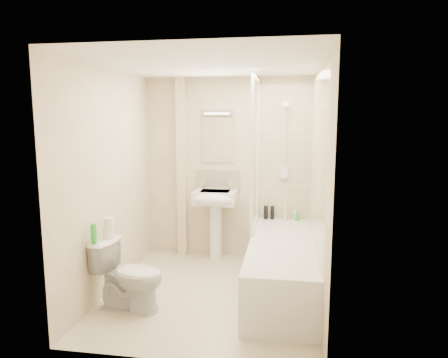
# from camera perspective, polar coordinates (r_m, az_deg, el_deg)

# --- Properties ---
(floor) EXTENTS (2.50, 2.50, 0.00)m
(floor) POSITION_cam_1_polar(r_m,az_deg,el_deg) (4.49, -1.89, -15.94)
(floor) COLOR beige
(floor) RESTS_ON ground
(wall_back) EXTENTS (2.20, 0.02, 2.40)m
(wall_back) POSITION_cam_1_polar(r_m,az_deg,el_deg) (5.35, 0.56, 1.48)
(wall_back) COLOR beige
(wall_back) RESTS_ON ground
(wall_left) EXTENTS (0.02, 2.50, 2.40)m
(wall_left) POSITION_cam_1_polar(r_m,az_deg,el_deg) (4.47, -15.95, -0.26)
(wall_left) COLOR beige
(wall_left) RESTS_ON ground
(wall_right) EXTENTS (0.02, 2.50, 2.40)m
(wall_right) POSITION_cam_1_polar(r_m,az_deg,el_deg) (4.07, 13.40, -1.00)
(wall_right) COLOR beige
(wall_right) RESTS_ON ground
(ceiling) EXTENTS (2.20, 2.50, 0.02)m
(ceiling) POSITION_cam_1_polar(r_m,az_deg,el_deg) (4.12, -2.07, 16.09)
(ceiling) COLOR white
(ceiling) RESTS_ON wall_back
(tile_back) EXTENTS (0.70, 0.01, 1.75)m
(tile_back) POSITION_cam_1_polar(r_m,az_deg,el_deg) (5.26, 8.66, 3.73)
(tile_back) COLOR beige
(tile_back) RESTS_ON wall_back
(tile_right) EXTENTS (0.01, 2.10, 1.75)m
(tile_right) POSITION_cam_1_polar(r_m,az_deg,el_deg) (4.24, 13.14, 2.45)
(tile_right) COLOR beige
(tile_right) RESTS_ON wall_right
(pipe_boxing) EXTENTS (0.12, 0.12, 2.40)m
(pipe_boxing) POSITION_cam_1_polar(r_m,az_deg,el_deg) (5.42, -6.03, 1.53)
(pipe_boxing) COLOR beige
(pipe_boxing) RESTS_ON ground
(splashback) EXTENTS (0.60, 0.02, 0.30)m
(splashback) POSITION_cam_1_polar(r_m,az_deg,el_deg) (5.39, -0.91, -0.29)
(splashback) COLOR beige
(splashback) RESTS_ON wall_back
(mirror) EXTENTS (0.46, 0.01, 0.60)m
(mirror) POSITION_cam_1_polar(r_m,az_deg,el_deg) (5.33, -0.93, 5.55)
(mirror) COLOR white
(mirror) RESTS_ON wall_back
(strip_light) EXTENTS (0.42, 0.07, 0.07)m
(strip_light) POSITION_cam_1_polar(r_m,az_deg,el_deg) (5.30, -0.98, 9.54)
(strip_light) COLOR silver
(strip_light) RESTS_ON wall_back
(bathtub) EXTENTS (0.70, 2.10, 0.55)m
(bathtub) POSITION_cam_1_polar(r_m,az_deg,el_deg) (4.49, 8.24, -12.01)
(bathtub) COLOR white
(bathtub) RESTS_ON ground
(shower_screen) EXTENTS (0.04, 0.92, 1.80)m
(shower_screen) POSITION_cam_1_polar(r_m,az_deg,el_deg) (4.84, 4.48, 3.67)
(shower_screen) COLOR white
(shower_screen) RESTS_ON bathtub
(shower_fixture) EXTENTS (0.10, 0.16, 0.99)m
(shower_fixture) POSITION_cam_1_polar(r_m,az_deg,el_deg) (5.21, 8.67, 5.01)
(shower_fixture) COLOR white
(shower_fixture) RESTS_ON wall_back
(pedestal_sink) EXTENTS (0.55, 0.50, 1.06)m
(pedestal_sink) POSITION_cam_1_polar(r_m,az_deg,el_deg) (5.22, -1.33, -3.77)
(pedestal_sink) COLOR white
(pedestal_sink) RESTS_ON ground
(bottle_black_a) EXTENTS (0.06, 0.06, 0.18)m
(bottle_black_a) POSITION_cam_1_polar(r_m,az_deg,el_deg) (5.32, 5.99, -4.77)
(bottle_black_a) COLOR black
(bottle_black_a) RESTS_ON bathtub
(bottle_black_b) EXTENTS (0.05, 0.05, 0.18)m
(bottle_black_b) POSITION_cam_1_polar(r_m,az_deg,el_deg) (5.31, 6.93, -4.79)
(bottle_black_b) COLOR black
(bottle_black_b) RESTS_ON bathtub
(bottle_cream) EXTENTS (0.05, 0.05, 0.19)m
(bottle_cream) POSITION_cam_1_polar(r_m,az_deg,el_deg) (5.31, 8.76, -4.77)
(bottle_cream) COLOR beige
(bottle_cream) RESTS_ON bathtub
(bottle_white_b) EXTENTS (0.05, 0.05, 0.14)m
(bottle_white_b) POSITION_cam_1_polar(r_m,az_deg,el_deg) (5.32, 10.14, -5.08)
(bottle_white_b) COLOR silver
(bottle_white_b) RESTS_ON bathtub
(bottle_green) EXTENTS (0.07, 0.07, 0.08)m
(bottle_green) POSITION_cam_1_polar(r_m,az_deg,el_deg) (5.32, 10.37, -5.38)
(bottle_green) COLOR green
(bottle_green) RESTS_ON bathtub
(toilet) EXTENTS (0.58, 0.79, 0.70)m
(toilet) POSITION_cam_1_polar(r_m,az_deg,el_deg) (4.13, -13.35, -13.18)
(toilet) COLOR white
(toilet) RESTS_ON ground
(toilet_roll_lower) EXTENTS (0.11, 0.11, 0.11)m
(toilet_roll_lower) POSITION_cam_1_polar(r_m,az_deg,el_deg) (4.14, -16.23, -7.33)
(toilet_roll_lower) COLOR white
(toilet_roll_lower) RESTS_ON toilet
(toilet_roll_upper) EXTENTS (0.10, 0.10, 0.10)m
(toilet_roll_upper) POSITION_cam_1_polar(r_m,az_deg,el_deg) (4.10, -16.14, -5.99)
(toilet_roll_upper) COLOR white
(toilet_roll_upper) RESTS_ON toilet_roll_lower
(green_bottle) EXTENTS (0.05, 0.05, 0.19)m
(green_bottle) POSITION_cam_1_polar(r_m,az_deg,el_deg) (4.00, -18.13, -7.39)
(green_bottle) COLOR green
(green_bottle) RESTS_ON toilet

